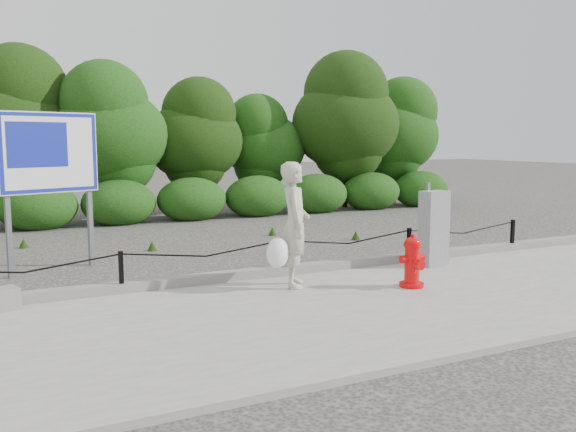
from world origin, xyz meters
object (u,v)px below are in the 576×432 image
(pedestrian, at_px, (294,226))
(advertising_sign, at_px, (49,160))
(utility_cabinet, at_px, (434,228))
(fire_hydrant, at_px, (412,262))

(pedestrian, distance_m, advertising_sign, 4.37)
(pedestrian, relative_size, advertising_sign, 0.68)
(pedestrian, bearing_deg, utility_cabinet, -59.66)
(utility_cabinet, distance_m, advertising_sign, 6.56)
(utility_cabinet, xyz_separation_m, advertising_sign, (-5.84, 2.75, 1.17))
(fire_hydrant, relative_size, utility_cabinet, 0.55)
(pedestrian, xyz_separation_m, advertising_sign, (-3.02, 3.03, 0.92))
(advertising_sign, bearing_deg, pedestrian, -63.92)
(pedestrian, height_order, utility_cabinet, pedestrian)
(advertising_sign, bearing_deg, fire_hydrant, -58.82)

